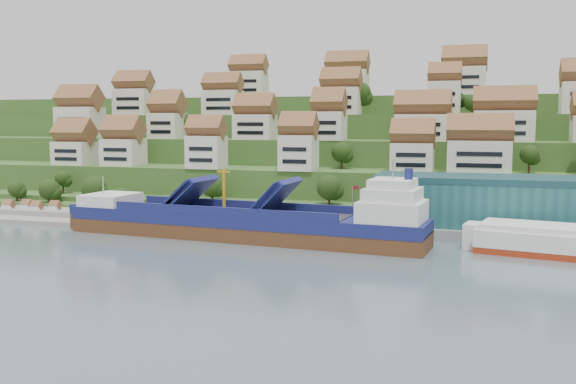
% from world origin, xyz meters
% --- Properties ---
extents(ground, '(300.00, 300.00, 0.00)m').
position_xyz_m(ground, '(0.00, 0.00, 0.00)').
color(ground, slate).
rests_on(ground, ground).
extents(quay, '(180.00, 14.00, 2.20)m').
position_xyz_m(quay, '(20.00, 15.00, 1.10)').
color(quay, gray).
rests_on(quay, ground).
extents(pebble_beach, '(45.00, 20.00, 1.00)m').
position_xyz_m(pebble_beach, '(-58.00, 12.00, 0.50)').
color(pebble_beach, gray).
rests_on(pebble_beach, ground).
extents(hillside, '(260.00, 128.00, 31.00)m').
position_xyz_m(hillside, '(0.00, 103.55, 10.66)').
color(hillside, '#2D4C1E').
rests_on(hillside, ground).
extents(hillside_village, '(158.39, 61.33, 28.67)m').
position_xyz_m(hillside_village, '(3.07, 58.54, 23.69)').
color(hillside_village, silver).
rests_on(hillside_village, ground).
extents(hillside_trees, '(141.63, 62.19, 32.10)m').
position_xyz_m(hillside_trees, '(-11.24, 43.14, 16.06)').
color(hillside_trees, '#243D14').
rests_on(hillside_trees, ground).
extents(warehouse, '(60.00, 15.00, 10.00)m').
position_xyz_m(warehouse, '(52.00, 17.00, 7.20)').
color(warehouse, '#21595A').
rests_on(warehouse, quay).
extents(flagpole, '(1.28, 0.16, 8.00)m').
position_xyz_m(flagpole, '(18.11, 10.00, 6.88)').
color(flagpole, gray).
rests_on(flagpole, quay).
extents(beach_huts, '(14.40, 3.70, 2.20)m').
position_xyz_m(beach_huts, '(-60.00, 10.75, 2.10)').
color(beach_huts, white).
rests_on(beach_huts, pebble_beach).
extents(cargo_ship, '(74.38, 17.97, 16.28)m').
position_xyz_m(cargo_ship, '(-0.34, -0.10, 3.14)').
color(cargo_ship, '#55301A').
rests_on(cargo_ship, ground).
extents(second_ship, '(30.10, 15.75, 8.30)m').
position_xyz_m(second_ship, '(57.41, 0.84, 2.51)').
color(second_ship, maroon).
rests_on(second_ship, ground).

